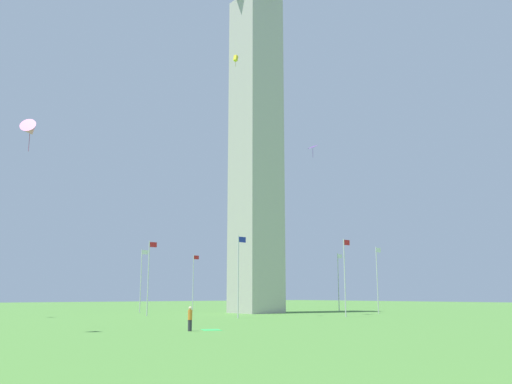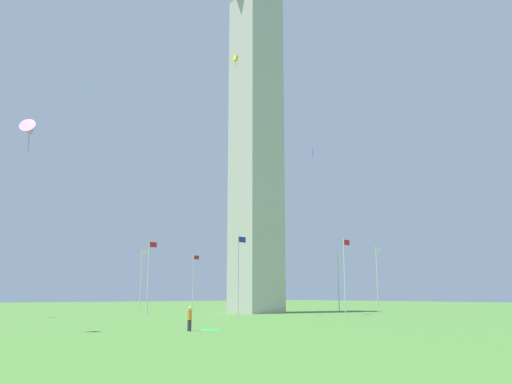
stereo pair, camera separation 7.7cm
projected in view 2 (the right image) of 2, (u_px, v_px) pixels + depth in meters
ground_plane at (256, 313)px, 77.56m from camera, size 260.00×260.00×0.00m
obelisk_monument at (256, 128)px, 82.71m from camera, size 6.09×6.09×55.34m
flagpole_n at (339, 279)px, 89.02m from camera, size 1.12×0.14×9.33m
flagpole_ne at (268, 280)px, 95.38m from camera, size 1.12×0.14×9.33m
flagpole_e at (193, 280)px, 91.86m from camera, size 1.12×0.14×9.33m
flagpole_se at (141, 278)px, 80.54m from camera, size 1.12×0.14×9.33m
flagpole_s at (149, 275)px, 68.04m from camera, size 1.12×0.14×9.33m
flagpole_sw at (238, 273)px, 61.68m from camera, size 1.12×0.14×9.33m
flagpole_w at (345, 274)px, 65.19m from camera, size 1.12×0.14×9.33m
flagpole_nw at (377, 277)px, 76.52m from camera, size 1.12×0.14×9.33m
person_orange_shirt at (190, 319)px, 39.64m from camera, size 0.32×0.32×1.77m
kite_yellow_box at (236, 58)px, 68.05m from camera, size 0.69×0.59×1.56m
kite_pink_delta at (30, 130)px, 39.47m from camera, size 1.80×1.85×2.38m
kite_purple_diamond at (313, 147)px, 73.18m from camera, size 0.97×1.07×1.72m
picnic_blanket_near_first_person at (211, 330)px, 40.77m from camera, size 1.98×2.20×0.01m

